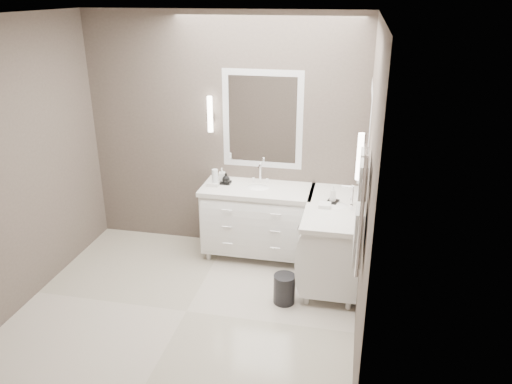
% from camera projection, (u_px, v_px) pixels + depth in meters
% --- Properties ---
extents(floor, '(3.20, 3.00, 0.01)m').
position_uv_depth(floor, '(186.00, 312.00, 4.82)').
color(floor, beige).
rests_on(floor, ground).
extents(ceiling, '(3.20, 3.00, 0.01)m').
position_uv_depth(ceiling, '(168.00, 15.00, 3.80)').
color(ceiling, white).
rests_on(ceiling, wall_back).
extents(wall_back, '(3.20, 0.01, 2.70)m').
position_uv_depth(wall_back, '(224.00, 135.00, 5.67)').
color(wall_back, '#574C46').
rests_on(wall_back, floor).
extents(wall_front, '(3.20, 0.01, 2.70)m').
position_uv_depth(wall_front, '(90.00, 270.00, 2.94)').
color(wall_front, '#574C46').
rests_on(wall_front, floor).
extents(wall_left, '(0.01, 3.00, 2.70)m').
position_uv_depth(wall_left, '(14.00, 168.00, 4.61)').
color(wall_left, '#574C46').
rests_on(wall_left, floor).
extents(wall_right, '(0.01, 3.00, 2.70)m').
position_uv_depth(wall_right, '(368.00, 195.00, 4.01)').
color(wall_right, '#574C46').
rests_on(wall_right, floor).
extents(vanity_back, '(1.24, 0.59, 0.97)m').
position_uv_depth(vanity_back, '(257.00, 217.00, 5.66)').
color(vanity_back, white).
rests_on(vanity_back, floor).
extents(vanity_right, '(0.59, 1.24, 0.97)m').
position_uv_depth(vanity_right, '(333.00, 237.00, 5.20)').
color(vanity_right, white).
rests_on(vanity_right, floor).
extents(mirror_back, '(0.90, 0.02, 1.10)m').
position_uv_depth(mirror_back, '(262.00, 120.00, 5.50)').
color(mirror_back, white).
rests_on(mirror_back, wall_back).
extents(mirror_right, '(0.02, 0.90, 1.10)m').
position_uv_depth(mirror_right, '(368.00, 143.00, 4.66)').
color(mirror_right, white).
rests_on(mirror_right, wall_right).
extents(sconce_back, '(0.06, 0.06, 0.40)m').
position_uv_depth(sconce_back, '(210.00, 115.00, 5.53)').
color(sconce_back, white).
rests_on(sconce_back, wall_back).
extents(sconce_right, '(0.06, 0.06, 0.40)m').
position_uv_depth(sconce_right, '(360.00, 158.00, 4.13)').
color(sconce_right, white).
rests_on(sconce_right, wall_right).
extents(towel_bar_corner, '(0.03, 0.22, 0.30)m').
position_uv_depth(towel_bar_corner, '(359.00, 167.00, 5.34)').
color(towel_bar_corner, white).
rests_on(towel_bar_corner, wall_right).
extents(towel_ladder, '(0.06, 0.58, 0.90)m').
position_uv_depth(towel_ladder, '(360.00, 210.00, 3.64)').
color(towel_ladder, white).
rests_on(towel_ladder, wall_right).
extents(waste_bin, '(0.23, 0.23, 0.30)m').
position_uv_depth(waste_bin, '(284.00, 289.00, 4.91)').
color(waste_bin, black).
rests_on(waste_bin, floor).
extents(amenity_tray_back, '(0.15, 0.11, 0.02)m').
position_uv_depth(amenity_tray_back, '(224.00, 182.00, 5.63)').
color(amenity_tray_back, black).
rests_on(amenity_tray_back, vanity_back).
extents(amenity_tray_right, '(0.14, 0.17, 0.02)m').
position_uv_depth(amenity_tray_right, '(332.00, 202.00, 5.12)').
color(amenity_tray_right, black).
rests_on(amenity_tray_right, vanity_right).
extents(water_bottle, '(0.09, 0.09, 0.19)m').
position_uv_depth(water_bottle, '(215.00, 178.00, 5.53)').
color(water_bottle, silver).
rests_on(water_bottle, vanity_back).
extents(soap_bottle_a, '(0.07, 0.08, 0.15)m').
position_uv_depth(soap_bottle_a, '(222.00, 174.00, 5.63)').
color(soap_bottle_a, white).
rests_on(soap_bottle_a, amenity_tray_back).
extents(soap_bottle_b, '(0.11, 0.11, 0.11)m').
position_uv_depth(soap_bottle_b, '(226.00, 178.00, 5.58)').
color(soap_bottle_b, black).
rests_on(soap_bottle_b, amenity_tray_back).
extents(soap_bottle_c, '(0.09, 0.09, 0.17)m').
position_uv_depth(soap_bottle_c, '(333.00, 193.00, 5.08)').
color(soap_bottle_c, white).
rests_on(soap_bottle_c, amenity_tray_right).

